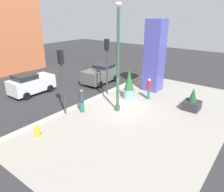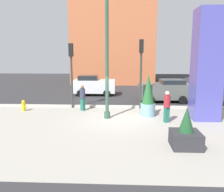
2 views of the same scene
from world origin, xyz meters
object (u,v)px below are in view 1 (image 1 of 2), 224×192
object	(u,v)px
art_pillar_blue	(155,56)
potted_plant_curbside	(129,85)
lamp_post	(118,62)
traffic_light_far_side	(107,58)
traffic_light_corner	(62,72)
potted_plant_near_right	(192,102)
pedestrian_crossing	(82,100)
fire_hydrant	(37,131)
pedestrian_on_sidewalk	(149,88)
car_far_lane	(101,74)
car_curb_east	(31,84)

from	to	relation	value
art_pillar_blue	potted_plant_curbside	distance (m)	3.83
lamp_post	traffic_light_far_side	bearing A→B (deg)	51.52
art_pillar_blue	traffic_light_corner	world-z (taller)	art_pillar_blue
lamp_post	potted_plant_near_right	bearing A→B (deg)	-50.74
lamp_post	pedestrian_crossing	world-z (taller)	lamp_post
fire_hydrant	traffic_light_far_side	size ratio (longest dim) A/B	0.16
pedestrian_crossing	pedestrian_on_sidewalk	size ratio (longest dim) A/B	0.98
lamp_post	pedestrian_on_sidewalk	world-z (taller)	lamp_post
potted_plant_curbside	traffic_light_corner	distance (m)	5.88
car_far_lane	car_curb_east	xyz separation A→B (m)	(-6.15, 2.86, 0.01)
potted_plant_near_right	car_far_lane	distance (m)	9.63
fire_hydrant	car_curb_east	distance (m)	7.70
pedestrian_on_sidewalk	potted_plant_near_right	bearing A→B (deg)	-88.12
fire_hydrant	car_far_lane	world-z (taller)	car_far_lane
potted_plant_curbside	pedestrian_crossing	size ratio (longest dim) A/B	1.47
car_far_lane	fire_hydrant	bearing A→B (deg)	-159.83
car_far_lane	pedestrian_on_sidewalk	world-z (taller)	car_far_lane
lamp_post	car_far_lane	distance (m)	7.36
fire_hydrant	car_far_lane	distance (m)	10.79
lamp_post	potted_plant_near_right	size ratio (longest dim) A/B	4.38
pedestrian_on_sidewalk	car_curb_east	bearing A→B (deg)	120.37
art_pillar_blue	potted_plant_curbside	xyz separation A→B (m)	(-3.23, 0.53, -1.98)
potted_plant_curbside	car_curb_east	xyz separation A→B (m)	(-4.30, 7.50, -0.24)
art_pillar_blue	car_curb_east	world-z (taller)	art_pillar_blue
car_curb_east	pedestrian_crossing	world-z (taller)	car_curb_east
lamp_post	pedestrian_on_sidewalk	distance (m)	4.35
potted_plant_curbside	traffic_light_corner	bearing A→B (deg)	158.26
potted_plant_curbside	traffic_light_corner	size ratio (longest dim) A/B	0.57
potted_plant_near_right	pedestrian_on_sidewalk	distance (m)	3.60
fire_hydrant	pedestrian_on_sidewalk	distance (m)	9.47
car_far_lane	potted_plant_curbside	bearing A→B (deg)	-111.79
potted_plant_near_right	traffic_light_corner	world-z (taller)	traffic_light_corner
pedestrian_on_sidewalk	art_pillar_blue	bearing A→B (deg)	19.92
potted_plant_near_right	traffic_light_corner	size ratio (longest dim) A/B	0.37
potted_plant_curbside	pedestrian_crossing	xyz separation A→B (m)	(-4.28, 1.22, -0.20)
car_far_lane	pedestrian_crossing	world-z (taller)	car_far_lane
traffic_light_far_side	pedestrian_on_sidewalk	distance (m)	4.28
car_curb_east	pedestrian_crossing	distance (m)	6.28
potted_plant_curbside	car_far_lane	distance (m)	5.00
fire_hydrant	traffic_light_corner	size ratio (longest dim) A/B	0.16
potted_plant_near_right	car_curb_east	bearing A→B (deg)	113.13
fire_hydrant	car_far_lane	xyz separation A→B (m)	(10.12, 3.72, 0.56)
fire_hydrant	car_curb_east	xyz separation A→B (m)	(3.97, 6.57, 0.57)
traffic_light_corner	car_curb_east	bearing A→B (deg)	80.87
lamp_post	pedestrian_crossing	xyz separation A→B (m)	(-1.79, 1.87, -2.65)
potted_plant_curbside	pedestrian_on_sidewalk	distance (m)	1.65
fire_hydrant	pedestrian_on_sidewalk	xyz separation A→B (m)	(9.17, -2.30, 0.63)
traffic_light_corner	car_curb_east	world-z (taller)	traffic_light_corner
lamp_post	potted_plant_near_right	distance (m)	6.32
traffic_light_corner	art_pillar_blue	bearing A→B (deg)	-17.15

